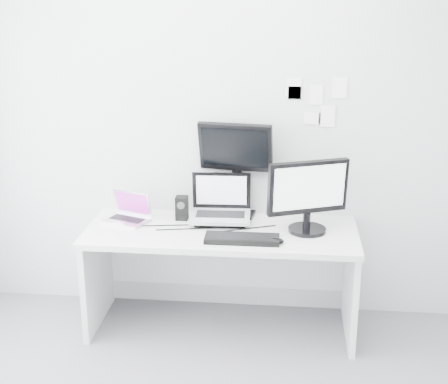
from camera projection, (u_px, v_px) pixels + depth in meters
The scene contains 15 objects.
back_wall at pixel (227, 127), 4.38m from camera, with size 3.60×3.60×0.00m, color silver.
desk at pixel (221, 280), 4.35m from camera, with size 1.80×0.70×0.73m, color silver.
macbook at pixel (125, 207), 4.34m from camera, with size 0.29×0.22×0.22m, color silver.
speaker at pixel (182, 208), 4.40m from camera, with size 0.08×0.08×0.16m, color black.
dell_laptop at pixel (220, 200), 4.30m from camera, with size 0.40×0.31×0.34m, color #ADB0B4.
rear_monitor at pixel (236, 168), 4.41m from camera, with size 0.50×0.18×0.69m, color black.
samsung_monitor at pixel (308, 196), 4.13m from camera, with size 0.54×0.25×0.50m, color black.
keyboard at pixel (242, 239), 4.04m from camera, with size 0.47×0.17×0.03m, color black.
mouse at pixel (276, 240), 4.01m from camera, with size 0.11×0.07×0.04m, color black.
wall_note_0 at pixel (294, 88), 4.24m from camera, with size 0.10×0.00×0.14m, color white.
wall_note_1 at pixel (316, 95), 4.24m from camera, with size 0.09×0.00×0.13m, color white.
wall_note_2 at pixel (340, 88), 4.21m from camera, with size 0.10×0.00×0.14m, color white.
wall_note_3 at pixel (312, 119), 4.29m from camera, with size 0.11×0.00×0.08m, color white.
wall_note_4 at pixel (327, 116), 4.28m from camera, with size 0.11×0.00×0.15m, color white.
wall_note_5 at pixel (295, 93), 4.25m from camera, with size 0.09×0.00×0.09m, color white.
Camera 1 is at (0.41, -2.68, 2.28)m, focal length 51.27 mm.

